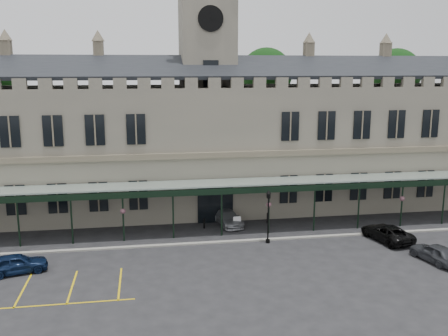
{
  "coord_description": "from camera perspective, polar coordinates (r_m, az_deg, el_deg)",
  "views": [
    {
      "loc": [
        -6.14,
        -31.95,
        13.84
      ],
      "look_at": [
        0.0,
        6.0,
        6.0
      ],
      "focal_mm": 40.0,
      "sensor_mm": 36.0,
      "label": 1
    }
  ],
  "objects": [
    {
      "name": "car_left_a",
      "position": [
        37.3,
        -22.64,
        -10.04
      ],
      "size": [
        4.34,
        2.63,
        1.38
      ],
      "primitive_type": "imported",
      "rotation": [
        0.0,
        0.0,
        1.83
      ],
      "color": "#0D1C3A",
      "rests_on": "ground"
    },
    {
      "name": "tree_behind_mid",
      "position": [
        58.69,
        4.83,
        10.48
      ],
      "size": [
        6.0,
        6.0,
        16.0
      ],
      "color": "#332314",
      "rests_on": "ground"
    },
    {
      "name": "car_taxi",
      "position": [
        44.55,
        0.45,
        -5.71
      ],
      "size": [
        2.57,
        4.66,
        1.28
      ],
      "primitive_type": "imported",
      "rotation": [
        0.0,
        0.0,
        0.18
      ],
      "color": "gray",
      "rests_on": "ground"
    },
    {
      "name": "parking_markings",
      "position": [
        34.36,
        -22.16,
        -13.13
      ],
      "size": [
        16.0,
        6.0,
        0.01
      ],
      "primitive_type": null,
      "color": "gold",
      "rests_on": "ground"
    },
    {
      "name": "car_van",
      "position": [
        42.69,
        18.12,
        -7.04
      ],
      "size": [
        3.23,
        5.16,
        1.33
      ],
      "primitive_type": "imported",
      "rotation": [
        0.0,
        0.0,
        3.37
      ],
      "color": "black",
      "rests_on": "ground"
    },
    {
      "name": "bollard_left",
      "position": [
        43.68,
        -2.27,
        -6.36
      ],
      "size": [
        0.15,
        0.15,
        0.86
      ],
      "primitive_type": "cylinder",
      "color": "black",
      "rests_on": "ground"
    },
    {
      "name": "bollard_right",
      "position": [
        45.21,
        5.0,
        -5.71
      ],
      "size": [
        0.17,
        0.17,
        0.95
      ],
      "primitive_type": "cylinder",
      "color": "black",
      "rests_on": "ground"
    },
    {
      "name": "station_building",
      "position": [
        48.81,
        -1.86,
        2.83
      ],
      "size": [
        60.0,
        10.36,
        17.3
      ],
      "color": "#696457",
      "rests_on": "ground"
    },
    {
      "name": "clock_tower",
      "position": [
        48.34,
        -1.93,
        10.66
      ],
      "size": [
        5.6,
        5.6,
        24.8
      ],
      "color": "#696457",
      "rests_on": "ground"
    },
    {
      "name": "sign_board",
      "position": [
        43.33,
        1.49,
        -6.32
      ],
      "size": [
        0.68,
        0.08,
        1.16
      ],
      "rotation": [
        0.0,
        0.0,
        0.04
      ],
      "color": "black",
      "rests_on": "ground"
    },
    {
      "name": "lamp_post_mid",
      "position": [
        39.7,
        5.08,
        -5.01
      ],
      "size": [
        0.41,
        0.41,
        4.34
      ],
      "color": "black",
      "rests_on": "ground"
    },
    {
      "name": "traffic_cone",
      "position": [
        41.66,
        18.93,
        -7.98
      ],
      "size": [
        0.48,
        0.48,
        0.77
      ],
      "rotation": [
        0.0,
        0.0,
        0.24
      ],
      "color": "#DB4206",
      "rests_on": "ground"
    },
    {
      "name": "car_right_a",
      "position": [
        39.48,
        23.01,
        -8.91
      ],
      "size": [
        2.48,
        4.25,
        1.36
      ],
      "primitive_type": "imported",
      "rotation": [
        0.0,
        0.0,
        3.38
      ],
      "color": "#323439",
      "rests_on": "ground"
    },
    {
      "name": "canopy",
      "position": [
        41.5,
        -0.32,
        -4.47
      ],
      "size": [
        50.0,
        4.1,
        4.3
      ],
      "color": "#8C9E93",
      "rests_on": "ground"
    },
    {
      "name": "ground",
      "position": [
        35.36,
        1.58,
        -11.52
      ],
      "size": [
        140.0,
        140.0,
        0.0
      ],
      "primitive_type": "plane",
      "color": "black"
    },
    {
      "name": "tree_behind_right",
      "position": [
        64.44,
        19.0,
        10.0
      ],
      "size": [
        6.0,
        6.0,
        16.0
      ],
      "color": "#332314",
      "rests_on": "ground"
    },
    {
      "name": "kerb",
      "position": [
        40.38,
        0.11,
        -8.43
      ],
      "size": [
        60.0,
        0.4,
        0.12
      ],
      "primitive_type": "cube",
      "color": "gray",
      "rests_on": "ground"
    }
  ]
}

